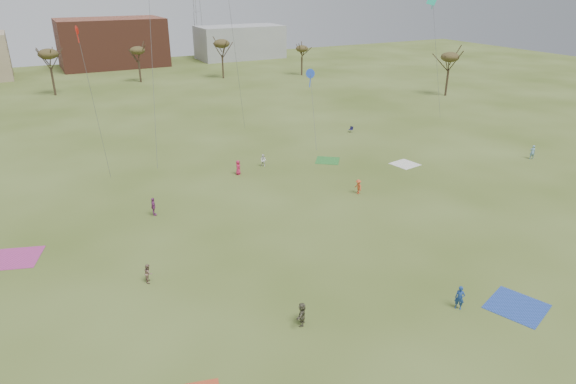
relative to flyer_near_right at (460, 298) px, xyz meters
name	(u,v)px	position (x,y,z in m)	size (l,w,h in m)	color
ground	(375,337)	(-6.87, 0.27, -0.88)	(260.00, 260.00, 0.00)	#3C4B17
flyer_near_right	(460,298)	(0.00, 0.00, 0.00)	(0.64, 0.42, 1.76)	navy
spectator_fore_b	(148,273)	(-18.14, 13.30, -0.13)	(0.73, 0.56, 1.49)	#866655
spectator_fore_c	(302,314)	(-10.43, 3.52, -0.05)	(1.54, 0.49, 1.66)	brown
flyer_mid_b	(358,187)	(5.53, 19.88, -0.09)	(1.02, 0.59, 1.58)	#D75028
flyer_mid_c	(532,152)	(31.54, 18.86, 0.02)	(0.66, 0.43, 1.80)	#6F9EB9
spectator_mid_d	(153,207)	(-14.98, 24.63, 0.03)	(1.07, 0.44, 1.82)	#8C3A7A
spectator_mid_e	(263,160)	(0.20, 32.17, -0.12)	(0.74, 0.58, 1.52)	white
flyer_far_b	(238,167)	(-3.56, 31.08, -0.02)	(0.84, 0.55, 1.72)	#BD2049
blanket_blue	(517,307)	(3.78, -1.75, -0.88)	(3.58, 3.58, 0.03)	#2545A3
blanket_cream	(405,164)	(15.98, 24.72, -0.88)	(2.87, 2.87, 0.03)	white
blanket_plum	(17,258)	(-26.96, 21.77, -0.88)	(3.59, 3.59, 0.03)	#B03681
blanket_olive	(328,161)	(8.24, 30.32, -0.88)	(2.88, 2.88, 0.03)	#2D7E30
camp_chair_right	(351,131)	(18.01, 39.51, -0.62)	(0.70, 0.68, 0.87)	#17153A
tree_line	(106,61)	(-9.71, 79.39, 6.21)	(117.44, 49.32, 8.91)	#3A2B1E
building_brick	(112,43)	(-1.87, 120.27, 5.12)	(26.00, 16.00, 12.00)	brown
building_grey	(240,42)	(33.13, 118.27, 3.62)	(24.00, 12.00, 9.00)	gray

